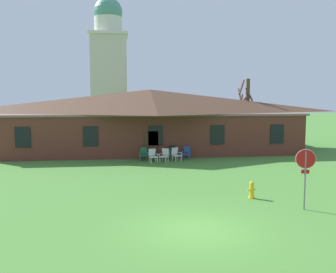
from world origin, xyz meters
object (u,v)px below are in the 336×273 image
lawn_chair_by_porch (144,154)px  fire_hydrant (252,190)px  lawn_chair_near_door (153,155)px  trash_bin (173,152)px  stop_sign (305,167)px  lawn_chair_middle (176,154)px  lawn_chair_right_end (187,153)px  lawn_chair_left_end (165,155)px

lawn_chair_by_porch → fire_hydrant: 11.93m
lawn_chair_near_door → trash_bin: trash_bin is taller
stop_sign → lawn_chair_near_door: (-5.20, 12.19, -1.28)m
trash_bin → lawn_chair_by_porch: bearing=-170.9°
lawn_chair_by_porch → lawn_chair_near_door: same height
lawn_chair_middle → lawn_chair_near_door: bearing=-166.0°
trash_bin → lawn_chair_near_door: bearing=-142.5°
lawn_chair_right_end → trash_bin: trash_bin is taller
stop_sign → fire_hydrant: 2.84m
lawn_chair_by_porch → lawn_chair_left_end: 1.68m
lawn_chair_right_end → fire_hydrant: bearing=-84.9°
lawn_chair_middle → fire_hydrant: bearing=-79.8°
lawn_chair_by_porch → fire_hydrant: bearing=-69.0°
lawn_chair_near_door → trash_bin: (1.62, 1.24, -0.00)m
stop_sign → lawn_chair_by_porch: stop_sign is taller
trash_bin → lawn_chair_left_end: bearing=-122.7°
lawn_chair_by_porch → lawn_chair_right_end: 3.26m
lawn_chair_left_end → fire_hydrant: 10.71m
stop_sign → fire_hydrant: (-1.53, 1.94, -1.40)m
lawn_chair_left_end → lawn_chair_middle: same height
stop_sign → lawn_chair_near_door: stop_sign is taller
lawn_chair_by_porch → fire_hydrant: size_ratio=1.21×
lawn_chair_near_door → lawn_chair_left_end: 0.88m
trash_bin → fire_hydrant: bearing=-79.9°
fire_hydrant → stop_sign: bearing=-51.7°
stop_sign → lawn_chair_by_porch: bearing=113.9°
lawn_chair_by_porch → trash_bin: size_ratio=0.98×
stop_sign → lawn_chair_near_door: bearing=113.1°
stop_sign → fire_hydrant: bearing=128.3°
lawn_chair_middle → trash_bin: (-0.13, 0.81, -0.00)m
stop_sign → lawn_chair_middle: 13.16m
lawn_chair_left_end → fire_hydrant: bearing=-74.9°
stop_sign → lawn_chair_right_end: stop_sign is taller
lawn_chair_near_door → fire_hydrant: bearing=-70.3°
lawn_chair_near_door → lawn_chair_right_end: size_ratio=1.00×
lawn_chair_near_door → lawn_chair_middle: same height
lawn_chair_by_porch → fire_hydrant: lawn_chair_by_porch is taller
lawn_chair_by_porch → lawn_chair_middle: same height
lawn_chair_middle → fire_hydrant: lawn_chair_middle is taller
lawn_chair_right_end → trash_bin: size_ratio=0.98×
lawn_chair_by_porch → lawn_chair_left_end: size_ratio=1.00×
stop_sign → lawn_chair_middle: bearing=105.3°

